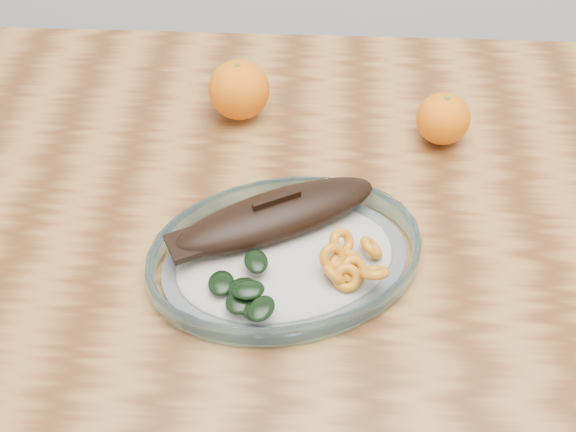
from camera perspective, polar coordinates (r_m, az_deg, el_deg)
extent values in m
cube|color=#5D3316|center=(0.94, 5.91, 0.04)|extent=(1.20, 0.80, 0.04)
cylinder|color=brown|center=(1.52, -16.32, -0.07)|extent=(0.06, 0.06, 0.71)
ellipsoid|color=white|center=(0.85, -0.19, -3.56)|extent=(0.68, 0.57, 0.01)
torus|color=#85BCCE|center=(0.84, -0.20, -3.11)|extent=(0.72, 0.72, 0.03)
ellipsoid|color=white|center=(0.83, -0.20, -2.75)|extent=(0.60, 0.50, 0.02)
ellipsoid|color=black|center=(0.84, -0.88, 0.83)|extent=(0.26, 0.18, 0.04)
ellipsoid|color=black|center=(0.85, -0.88, 0.47)|extent=(0.22, 0.15, 0.02)
cube|color=black|center=(0.82, -7.93, -1.44)|extent=(0.06, 0.06, 0.01)
cube|color=black|center=(0.83, -0.90, 1.79)|extent=(0.06, 0.03, 0.02)
torus|color=orange|center=(0.83, 6.70, -1.75)|extent=(0.04, 0.04, 0.04)
torus|color=orange|center=(0.81, 4.75, -2.99)|extent=(0.04, 0.04, 0.04)
torus|color=orange|center=(0.79, 4.73, -4.17)|extent=(0.04, 0.04, 0.04)
torus|color=orange|center=(0.80, 4.16, -3.18)|extent=(0.04, 0.05, 0.04)
torus|color=orange|center=(0.80, 5.22, -3.52)|extent=(0.04, 0.04, 0.03)
torus|color=orange|center=(0.80, 3.72, -3.83)|extent=(0.04, 0.04, 0.03)
torus|color=orange|center=(0.79, 3.61, -2.50)|extent=(0.04, 0.04, 0.04)
torus|color=orange|center=(0.81, 4.31, -1.29)|extent=(0.04, 0.05, 0.04)
torus|color=orange|center=(0.78, 6.96, -3.70)|extent=(0.04, 0.04, 0.03)
ellipsoid|color=black|center=(0.79, -5.38, -4.56)|extent=(0.03, 0.04, 0.01)
ellipsoid|color=black|center=(0.77, -3.81, -6.03)|extent=(0.05, 0.05, 0.01)
ellipsoid|color=black|center=(0.78, -3.56, -5.14)|extent=(0.04, 0.04, 0.01)
ellipsoid|color=black|center=(0.77, -2.81, -6.59)|extent=(0.04, 0.04, 0.01)
ellipsoid|color=black|center=(0.80, -2.57, -2.85)|extent=(0.04, 0.04, 0.01)
ellipsoid|color=black|center=(0.75, -2.14, -6.58)|extent=(0.04, 0.04, 0.01)
ellipsoid|color=black|center=(0.77, -3.21, -5.10)|extent=(0.04, 0.03, 0.01)
sphere|color=orange|center=(1.04, -3.89, 9.91)|extent=(0.09, 0.09, 0.09)
sphere|color=orange|center=(1.01, 12.16, 7.52)|extent=(0.07, 0.07, 0.07)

